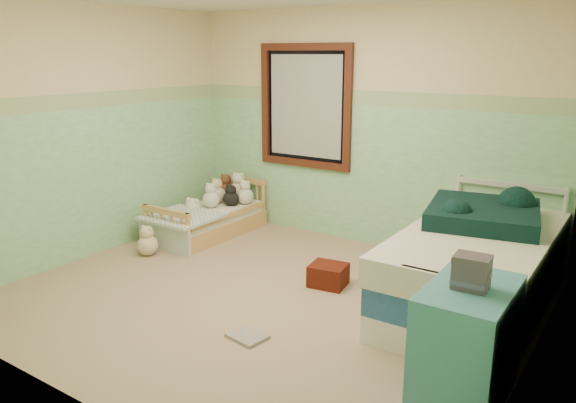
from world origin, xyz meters
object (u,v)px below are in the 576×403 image
Objects in this scene: floor_book at (247,336)px; dresser at (466,345)px; twin_bed_frame at (472,297)px; red_pillow at (328,275)px; toddler_bed_frame at (209,226)px; plush_floor_tan at (148,245)px; plush_floor_cream at (194,221)px.

dresser is at bearing 13.40° from floor_book.
twin_bed_frame is 1.86m from floor_book.
toddler_bed_frame is at bearing 164.72° from red_pillow.
dresser is at bearing -11.02° from plush_floor_tan.
floor_book is (-1.54, -0.12, -0.36)m from dresser.
twin_bed_frame is at bearing -3.97° from plush_floor_cream.
plush_floor_cream is 0.84m from plush_floor_tan.
plush_floor_cream is 0.88× the size of red_pillow.
plush_floor_tan is (-0.05, -0.88, 0.02)m from toddler_bed_frame.
plush_floor_cream reaches higher than toddler_bed_frame.
plush_floor_cream is at bearing 157.34° from dresser.
twin_bed_frame is at bearing 10.76° from plush_floor_tan.
toddler_bed_frame is at bearing 146.97° from floor_book.
twin_bed_frame is at bearing 10.89° from red_pillow.
toddler_bed_frame is 4.98× the size of floor_book.
red_pillow is at bearing 98.16° from floor_book.
red_pillow is (1.93, 0.36, -0.01)m from plush_floor_tan.
plush_floor_tan is 0.78× the size of floor_book.
toddler_bed_frame reaches higher than floor_book.
plush_floor_cream is at bearing -163.14° from toddler_bed_frame.
red_pillow is (-1.52, 1.04, -0.27)m from dresser.
floor_book is at bearing -38.30° from plush_floor_cream.
toddler_bed_frame is 1.84× the size of dresser.
dresser is (3.46, -0.67, 0.26)m from plush_floor_tan.
plush_floor_cream is at bearing 176.03° from twin_bed_frame.
dresser is (3.41, -1.55, 0.28)m from toddler_bed_frame.
twin_bed_frame is (3.15, 0.60, 0.00)m from plush_floor_tan.
plush_floor_tan reaches higher than red_pillow.
twin_bed_frame is (3.28, -0.23, -0.03)m from plush_floor_cream.
toddler_bed_frame is at bearing 86.97° from plush_floor_tan.
floor_book is at bearing -175.39° from dresser.
plush_floor_tan is at bearing -169.24° from twin_bed_frame.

